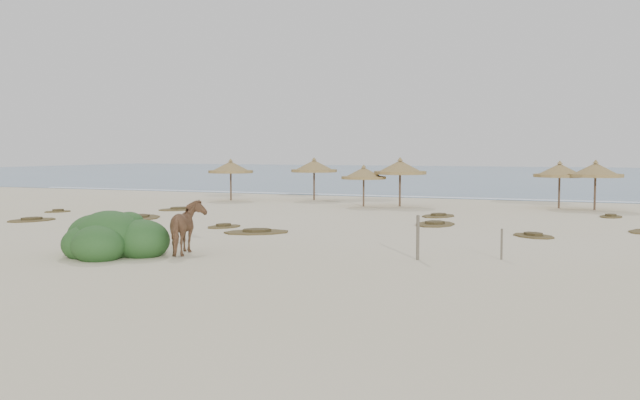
# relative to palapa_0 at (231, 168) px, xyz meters

# --- Properties ---
(ground) EXTENTS (160.00, 160.00, 0.00)m
(ground) POSITION_rel_palapa_0_xyz_m (11.95, -18.04, -2.16)
(ground) COLOR beige
(ground) RESTS_ON ground
(ocean) EXTENTS (200.00, 100.00, 0.01)m
(ocean) POSITION_rel_palapa_0_xyz_m (11.95, 56.96, -2.15)
(ocean) COLOR #29557C
(ocean) RESTS_ON ground
(foam_line) EXTENTS (70.00, 0.60, 0.01)m
(foam_line) POSITION_rel_palapa_0_xyz_m (11.95, 7.96, -2.15)
(foam_line) COLOR white
(foam_line) RESTS_ON ground
(palapa_0) EXTENTS (3.40, 3.40, 2.78)m
(palapa_0) POSITION_rel_palapa_0_xyz_m (0.00, 0.00, 0.00)
(palapa_0) COLOR #4E3A28
(palapa_0) RESTS_ON ground
(palapa_1) EXTENTS (3.76, 3.76, 2.86)m
(palapa_1) POSITION_rel_palapa_0_xyz_m (5.05, 2.28, 0.06)
(palapa_1) COLOR #4E3A28
(palapa_1) RESTS_ON ground
(palapa_2) EXTENTS (3.27, 3.27, 2.48)m
(palapa_2) POSITION_rel_palapa_0_xyz_m (9.86, -1.47, -0.23)
(palapa_2) COLOR #4E3A28
(palapa_2) RESTS_ON ground
(palapa_3) EXTENTS (3.41, 3.41, 2.92)m
(palapa_3) POSITION_rel_palapa_0_xyz_m (11.86, -0.69, 0.11)
(palapa_3) COLOR #4E3A28
(palapa_3) RESTS_ON ground
(palapa_4) EXTENTS (3.50, 3.50, 2.74)m
(palapa_4) POSITION_rel_palapa_0_xyz_m (20.67, 1.53, -0.03)
(palapa_4) COLOR #4E3A28
(palapa_4) RESTS_ON ground
(palapa_5) EXTENTS (3.11, 3.11, 2.82)m
(palapa_5) POSITION_rel_palapa_0_xyz_m (22.60, 0.98, 0.03)
(palapa_5) COLOR #4E3A28
(palapa_5) RESTS_ON ground
(horse) EXTENTS (1.58, 2.22, 1.71)m
(horse) POSITION_rel_palapa_0_xyz_m (11.11, -22.10, -1.30)
(horse) COLOR brown
(horse) RESTS_ON ground
(fence_post_near) EXTENTS (0.13, 0.13, 1.36)m
(fence_post_near) POSITION_rel_palapa_0_xyz_m (18.20, -20.40, -1.48)
(fence_post_near) COLOR #655C4B
(fence_post_near) RESTS_ON ground
(fence_post_far) EXTENTS (0.09, 0.09, 0.95)m
(fence_post_far) POSITION_rel_palapa_0_xyz_m (20.55, -19.40, -1.68)
(fence_post_far) COLOR #655C4B
(fence_post_far) RESTS_ON ground
(bush) EXTENTS (3.68, 3.24, 1.65)m
(bush) POSITION_rel_palapa_0_xyz_m (9.03, -23.27, -1.62)
(bush) COLOR #2B5424
(bush) RESTS_ON ground
(scrub_0) EXTENTS (2.06, 2.66, 0.16)m
(scrub_0) POSITION_rel_palapa_0_xyz_m (-1.71, -15.77, -2.11)
(scrub_0) COLOR brown
(scrub_0) RESTS_ON ground
(scrub_1) EXTENTS (3.20, 3.67, 0.16)m
(scrub_1) POSITION_rel_palapa_0_xyz_m (2.14, -12.72, -2.11)
(scrub_1) COLOR brown
(scrub_1) RESTS_ON ground
(scrub_2) EXTENTS (1.52, 1.93, 0.16)m
(scrub_2) POSITION_rel_palapa_0_xyz_m (8.11, -14.75, -2.11)
(scrub_2) COLOR brown
(scrub_2) RESTS_ON ground
(scrub_3) EXTENTS (1.73, 2.64, 0.16)m
(scrub_3) POSITION_rel_palapa_0_xyz_m (16.28, -10.23, -2.11)
(scrub_3) COLOR brown
(scrub_3) RESTS_ON ground
(scrub_4) EXTENTS (2.22, 2.22, 0.16)m
(scrub_4) POSITION_rel_palapa_0_xyz_m (20.82, -13.07, -2.11)
(scrub_4) COLOR brown
(scrub_4) RESTS_ON ground
(scrub_6) EXTENTS (2.58, 2.85, 0.16)m
(scrub_6) POSITION_rel_palapa_0_xyz_m (1.24, -7.90, -2.11)
(scrub_6) COLOR brown
(scrub_6) RESTS_ON ground
(scrub_7) EXTENTS (1.91, 2.49, 0.16)m
(scrub_7) POSITION_rel_palapa_0_xyz_m (15.49, -6.23, -2.11)
(scrub_7) COLOR brown
(scrub_7) RESTS_ON ground
(scrub_8) EXTENTS (1.47, 1.67, 0.16)m
(scrub_8) POSITION_rel_palapa_0_xyz_m (-4.01, -11.59, -2.11)
(scrub_8) COLOR brown
(scrub_8) RESTS_ON ground
(scrub_9) EXTENTS (3.18, 2.98, 0.16)m
(scrub_9) POSITION_rel_palapa_0_xyz_m (10.39, -16.04, -2.11)
(scrub_9) COLOR brown
(scrub_9) RESTS_ON ground
(scrub_10) EXTENTS (1.24, 1.73, 0.16)m
(scrub_10) POSITION_rel_palapa_0_xyz_m (23.48, -3.29, -2.11)
(scrub_10) COLOR brown
(scrub_10) RESTS_ON ground
(scrub_11) EXTENTS (2.00, 2.47, 0.16)m
(scrub_11) POSITION_rel_palapa_0_xyz_m (7.08, -20.95, -2.11)
(scrub_11) COLOR brown
(scrub_11) RESTS_ON ground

